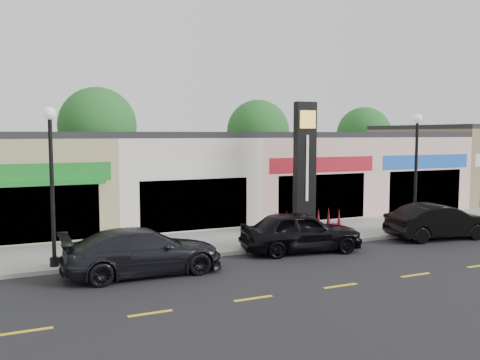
# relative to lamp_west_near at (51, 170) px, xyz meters

# --- Properties ---
(ground) EXTENTS (120.00, 120.00, 0.00)m
(ground) POSITION_rel_lamp_west_near_xyz_m (8.00, -2.50, -3.48)
(ground) COLOR black
(ground) RESTS_ON ground
(sidewalk) EXTENTS (52.00, 4.30, 0.15)m
(sidewalk) POSITION_rel_lamp_west_near_xyz_m (8.00, 1.85, -3.40)
(sidewalk) COLOR gray
(sidewalk) RESTS_ON ground
(curb) EXTENTS (52.00, 0.20, 0.15)m
(curb) POSITION_rel_lamp_west_near_xyz_m (8.00, -0.40, -3.40)
(curb) COLOR gray
(curb) RESTS_ON ground
(shop_beige) EXTENTS (7.00, 10.85, 4.80)m
(shop_beige) POSITION_rel_lamp_west_near_xyz_m (-0.50, 8.96, -1.08)
(shop_beige) COLOR tan
(shop_beige) RESTS_ON ground
(shop_cream) EXTENTS (7.00, 10.01, 4.80)m
(shop_cream) POSITION_rel_lamp_west_near_xyz_m (6.50, 8.97, -1.08)
(shop_cream) COLOR silver
(shop_cream) RESTS_ON ground
(shop_pink_w) EXTENTS (7.00, 10.01, 4.80)m
(shop_pink_w) POSITION_rel_lamp_west_near_xyz_m (13.50, 8.97, -1.08)
(shop_pink_w) COLOR beige
(shop_pink_w) RESTS_ON ground
(shop_pink_e) EXTENTS (7.00, 10.01, 4.80)m
(shop_pink_e) POSITION_rel_lamp_west_near_xyz_m (20.50, 8.97, -1.08)
(shop_pink_e) COLOR beige
(shop_pink_e) RESTS_ON ground
(shop_tan) EXTENTS (7.00, 10.01, 5.30)m
(shop_tan) POSITION_rel_lamp_west_near_xyz_m (27.50, 8.98, -0.83)
(shop_tan) COLOR olive
(shop_tan) RESTS_ON ground
(tree_rear_west) EXTENTS (5.20, 5.20, 7.83)m
(tree_rear_west) POSITION_rel_lamp_west_near_xyz_m (4.00, 17.00, 1.74)
(tree_rear_west) COLOR #382619
(tree_rear_west) RESTS_ON ground
(tree_rear_mid) EXTENTS (4.80, 4.80, 7.29)m
(tree_rear_mid) POSITION_rel_lamp_west_near_xyz_m (16.00, 17.00, 1.41)
(tree_rear_mid) COLOR #382619
(tree_rear_mid) RESTS_ON ground
(tree_rear_east) EXTENTS (4.60, 4.60, 6.94)m
(tree_rear_east) POSITION_rel_lamp_west_near_xyz_m (26.00, 17.00, 1.15)
(tree_rear_east) COLOR #382619
(tree_rear_east) RESTS_ON ground
(lamp_west_near) EXTENTS (0.44, 0.44, 5.47)m
(lamp_west_near) POSITION_rel_lamp_west_near_xyz_m (0.00, 0.00, 0.00)
(lamp_west_near) COLOR black
(lamp_west_near) RESTS_ON sidewalk
(lamp_east_near) EXTENTS (0.44, 0.44, 5.47)m
(lamp_east_near) POSITION_rel_lamp_west_near_xyz_m (16.00, 0.00, 0.00)
(lamp_east_near) COLOR black
(lamp_east_near) RESTS_ON sidewalk
(pylon_sign) EXTENTS (4.20, 1.30, 6.00)m
(pylon_sign) POSITION_rel_lamp_west_near_xyz_m (11.00, 1.70, -1.20)
(pylon_sign) COLOR #550E14
(pylon_sign) RESTS_ON sidewalk
(car_dark_sedan) EXTENTS (2.21, 5.37, 1.55)m
(car_dark_sedan) POSITION_rel_lamp_west_near_xyz_m (2.71, -1.69, -2.70)
(car_dark_sedan) COLOR black
(car_dark_sedan) RESTS_ON ground
(car_black_sedan) EXTENTS (2.64, 5.08, 1.65)m
(car_black_sedan) POSITION_rel_lamp_west_near_xyz_m (9.22, -1.03, -2.65)
(car_black_sedan) COLOR black
(car_black_sedan) RESTS_ON ground
(car_black_conv) EXTENTS (2.29, 4.95, 1.57)m
(car_black_conv) POSITION_rel_lamp_west_near_xyz_m (16.20, -1.35, -2.69)
(car_black_conv) COLOR black
(car_black_conv) RESTS_ON ground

